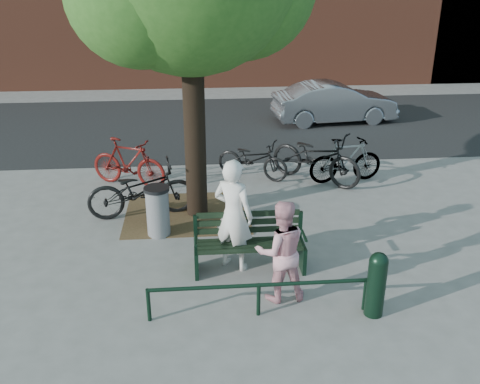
{
  "coord_description": "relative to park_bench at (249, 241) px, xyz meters",
  "views": [
    {
      "loc": [
        -0.79,
        -7.35,
        4.47
      ],
      "look_at": [
        -0.06,
        1.0,
        0.94
      ],
      "focal_mm": 40.0,
      "sensor_mm": 36.0,
      "label": 1
    }
  ],
  "objects": [
    {
      "name": "litter_bin",
      "position": [
        -1.5,
        1.28,
        -0.01
      ],
      "size": [
        0.45,
        0.45,
        0.92
      ],
      "color": "gray",
      "rests_on": "ground"
    },
    {
      "name": "bicycle_c",
      "position": [
        0.49,
        3.96,
        -0.03
      ],
      "size": [
        1.78,
        1.35,
        0.9
      ],
      "primitive_type": "imported",
      "rotation": [
        0.0,
        0.0,
        1.06
      ],
      "color": "black",
      "rests_on": "ground"
    },
    {
      "name": "bicycle_b",
      "position": [
        -2.27,
        3.72,
        0.06
      ],
      "size": [
        1.84,
        1.22,
        1.08
      ],
      "primitive_type": "imported",
      "rotation": [
        0.0,
        0.0,
        1.13
      ],
      "color": "#530E0B",
      "rests_on": "ground"
    },
    {
      "name": "bollard",
      "position": [
        1.6,
        -1.4,
        0.04
      ],
      "size": [
        0.26,
        0.26,
        0.97
      ],
      "color": "black",
      "rests_on": "ground"
    },
    {
      "name": "park_bench",
      "position": [
        0.0,
        0.0,
        0.0
      ],
      "size": [
        1.74,
        0.54,
        0.97
      ],
      "color": "black",
      "rests_on": "ground"
    },
    {
      "name": "bicycle_d",
      "position": [
        2.53,
        3.54,
        0.03
      ],
      "size": [
        1.74,
        0.71,
        1.02
      ],
      "primitive_type": "imported",
      "rotation": [
        0.0,
        0.0,
        1.71
      ],
      "color": "gray",
      "rests_on": "ground"
    },
    {
      "name": "guard_railing",
      "position": [
        0.0,
        -1.28,
        -0.08
      ],
      "size": [
        3.06,
        0.06,
        0.51
      ],
      "color": "black",
      "rests_on": "ground"
    },
    {
      "name": "dirt_pit",
      "position": [
        -1.0,
        2.12,
        -0.47
      ],
      "size": [
        2.4,
        2.0,
        0.02
      ],
      "primitive_type": "cube",
      "color": "brown",
      "rests_on": "ground"
    },
    {
      "name": "person_right",
      "position": [
        0.36,
        -0.88,
        0.29
      ],
      "size": [
        0.8,
        0.65,
        1.53
      ],
      "primitive_type": "imported",
      "rotation": [
        0.0,
        0.0,
        3.24
      ],
      "color": "pink",
      "rests_on": "ground"
    },
    {
      "name": "parked_car",
      "position": [
        3.51,
        8.48,
        0.14
      ],
      "size": [
        3.87,
        1.68,
        1.24
      ],
      "primitive_type": "imported",
      "rotation": [
        0.0,
        0.0,
        1.67
      ],
      "color": "gray",
      "rests_on": "ground"
    },
    {
      "name": "bicycle_e",
      "position": [
        1.86,
        3.61,
        0.1
      ],
      "size": [
        2.16,
        2.02,
        1.15
      ],
      "primitive_type": "imported",
      "rotation": [
        0.0,
        0.0,
        0.85
      ],
      "color": "black",
      "rests_on": "ground"
    },
    {
      "name": "road",
      "position": [
        0.0,
        8.42,
        -0.47
      ],
      "size": [
        40.0,
        7.0,
        0.01
      ],
      "primitive_type": "cube",
      "color": "black",
      "rests_on": "ground"
    },
    {
      "name": "bicycle_a",
      "position": [
        -1.85,
        2.12,
        0.06
      ],
      "size": [
        2.14,
        1.03,
        1.08
      ],
      "primitive_type": "imported",
      "rotation": [
        0.0,
        0.0,
        1.73
      ],
      "color": "black",
      "rests_on": "ground"
    },
    {
      "name": "ground",
      "position": [
        0.0,
        -0.08,
        -0.48
      ],
      "size": [
        90.0,
        90.0,
        0.0
      ],
      "primitive_type": "plane",
      "color": "gray",
      "rests_on": "ground"
    },
    {
      "name": "person_left",
      "position": [
        -0.24,
        0.07,
        0.43
      ],
      "size": [
        0.8,
        0.73,
        1.83
      ],
      "primitive_type": "imported",
      "rotation": [
        0.0,
        0.0,
        2.56
      ],
      "color": "silver",
      "rests_on": "ground"
    }
  ]
}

